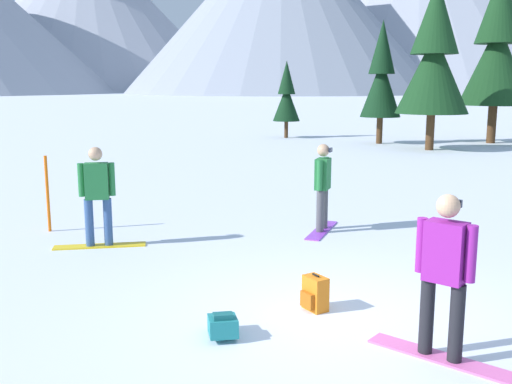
{
  "coord_description": "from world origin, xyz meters",
  "views": [
    {
      "loc": [
        -2.16,
        -6.62,
        2.85
      ],
      "look_at": [
        -0.66,
        3.31,
        1.0
      ],
      "focal_mm": 41.39,
      "sensor_mm": 36.0,
      "label": 1
    }
  ],
  "objects_px": {
    "backpack_orange": "(315,294)",
    "snowboarder_foreground": "(444,274)",
    "snowboarder_midground": "(97,195)",
    "pine_tree_twin": "(434,58)",
    "trail_marker_pole": "(48,194)",
    "pine_tree_tall": "(497,48)",
    "snowboarder_background": "(323,186)",
    "backpack_teal": "(223,325)",
    "pine_tree_broad": "(287,96)",
    "pine_tree_young": "(381,77)"
  },
  "relations": [
    {
      "from": "snowboarder_foreground",
      "to": "snowboarder_background",
      "type": "bearing_deg",
      "value": 88.11
    },
    {
      "from": "pine_tree_twin",
      "to": "backpack_orange",
      "type": "bearing_deg",
      "value": -118.78
    },
    {
      "from": "snowboarder_foreground",
      "to": "pine_tree_twin",
      "type": "xyz_separation_m",
      "value": [
        8.53,
        18.81,
        2.99
      ]
    },
    {
      "from": "snowboarder_foreground",
      "to": "pine_tree_tall",
      "type": "height_order",
      "value": "pine_tree_tall"
    },
    {
      "from": "pine_tree_young",
      "to": "snowboarder_midground",
      "type": "bearing_deg",
      "value": -124.01
    },
    {
      "from": "snowboarder_foreground",
      "to": "pine_tree_twin",
      "type": "relative_size",
      "value": 0.25
    },
    {
      "from": "trail_marker_pole",
      "to": "pine_tree_tall",
      "type": "bearing_deg",
      "value": 39.9
    },
    {
      "from": "snowboarder_foreground",
      "to": "backpack_teal",
      "type": "relative_size",
      "value": 3.31
    },
    {
      "from": "snowboarder_background",
      "to": "pine_tree_tall",
      "type": "height_order",
      "value": "pine_tree_tall"
    },
    {
      "from": "snowboarder_background",
      "to": "backpack_orange",
      "type": "xyz_separation_m",
      "value": [
        -1.15,
        -3.99,
        -0.69
      ]
    },
    {
      "from": "snowboarder_midground",
      "to": "snowboarder_background",
      "type": "relative_size",
      "value": 1.04
    },
    {
      "from": "pine_tree_broad",
      "to": "pine_tree_twin",
      "type": "xyz_separation_m",
      "value": [
        5.02,
        -6.71,
        1.71
      ]
    },
    {
      "from": "trail_marker_pole",
      "to": "pine_tree_young",
      "type": "distance_m",
      "value": 20.06
    },
    {
      "from": "backpack_teal",
      "to": "pine_tree_twin",
      "type": "xyz_separation_m",
      "value": [
        10.74,
        17.93,
        3.78
      ]
    },
    {
      "from": "snowboarder_foreground",
      "to": "pine_tree_twin",
      "type": "bearing_deg",
      "value": 65.6
    },
    {
      "from": "snowboarder_midground",
      "to": "trail_marker_pole",
      "type": "distance_m",
      "value": 1.7
    },
    {
      "from": "trail_marker_pole",
      "to": "pine_tree_twin",
      "type": "height_order",
      "value": "pine_tree_twin"
    },
    {
      "from": "pine_tree_tall",
      "to": "pine_tree_broad",
      "type": "height_order",
      "value": "pine_tree_tall"
    },
    {
      "from": "backpack_orange",
      "to": "pine_tree_broad",
      "type": "relative_size",
      "value": 0.12
    },
    {
      "from": "snowboarder_midground",
      "to": "backpack_teal",
      "type": "bearing_deg",
      "value": -66.25
    },
    {
      "from": "pine_tree_twin",
      "to": "backpack_teal",
      "type": "bearing_deg",
      "value": -120.91
    },
    {
      "from": "backpack_orange",
      "to": "snowboarder_foreground",
      "type": "bearing_deg",
      "value": -57.45
    },
    {
      "from": "backpack_teal",
      "to": "pine_tree_tall",
      "type": "bearing_deg",
      "value": 53.6
    },
    {
      "from": "snowboarder_background",
      "to": "pine_tree_tall",
      "type": "xyz_separation_m",
      "value": [
        12.64,
        15.75,
        3.62
      ]
    },
    {
      "from": "pine_tree_broad",
      "to": "pine_tree_twin",
      "type": "height_order",
      "value": "pine_tree_twin"
    },
    {
      "from": "backpack_teal",
      "to": "trail_marker_pole",
      "type": "bearing_deg",
      "value": 118.24
    },
    {
      "from": "snowboarder_foreground",
      "to": "backpack_teal",
      "type": "bearing_deg",
      "value": 158.31
    },
    {
      "from": "snowboarder_foreground",
      "to": "snowboarder_background",
      "type": "height_order",
      "value": "snowboarder_foreground"
    },
    {
      "from": "pine_tree_tall",
      "to": "pine_tree_twin",
      "type": "xyz_separation_m",
      "value": [
        -4.29,
        -2.45,
        -0.61
      ]
    },
    {
      "from": "snowboarder_background",
      "to": "pine_tree_twin",
      "type": "xyz_separation_m",
      "value": [
        8.35,
        13.31,
        3.02
      ]
    },
    {
      "from": "trail_marker_pole",
      "to": "pine_tree_tall",
      "type": "distance_m",
      "value": 23.67
    },
    {
      "from": "snowboarder_foreground",
      "to": "trail_marker_pole",
      "type": "distance_m",
      "value": 8.09
    },
    {
      "from": "snowboarder_midground",
      "to": "pine_tree_twin",
      "type": "bearing_deg",
      "value": 47.79
    },
    {
      "from": "pine_tree_tall",
      "to": "pine_tree_broad",
      "type": "bearing_deg",
      "value": 155.39
    },
    {
      "from": "snowboarder_background",
      "to": "trail_marker_pole",
      "type": "relative_size",
      "value": 1.15
    },
    {
      "from": "pine_tree_tall",
      "to": "snowboarder_foreground",
      "type": "bearing_deg",
      "value": -121.1
    },
    {
      "from": "backpack_orange",
      "to": "backpack_teal",
      "type": "bearing_deg",
      "value": -152.64
    },
    {
      "from": "snowboarder_midground",
      "to": "snowboarder_background",
      "type": "distance_m",
      "value": 4.23
    },
    {
      "from": "backpack_teal",
      "to": "backpack_orange",
      "type": "xyz_separation_m",
      "value": [
        1.24,
        0.64,
        0.07
      ]
    },
    {
      "from": "pine_tree_tall",
      "to": "pine_tree_broad",
      "type": "relative_size",
      "value": 2.05
    },
    {
      "from": "snowboarder_foreground",
      "to": "pine_tree_broad",
      "type": "height_order",
      "value": "pine_tree_broad"
    },
    {
      "from": "pine_tree_broad",
      "to": "pine_tree_twin",
      "type": "bearing_deg",
      "value": -53.22
    },
    {
      "from": "snowboarder_midground",
      "to": "pine_tree_tall",
      "type": "xyz_separation_m",
      "value": [
        16.83,
        16.27,
        3.59
      ]
    },
    {
      "from": "backpack_teal",
      "to": "pine_tree_tall",
      "type": "distance_m",
      "value": 25.7
    },
    {
      "from": "snowboarder_foreground",
      "to": "pine_tree_young",
      "type": "relative_size",
      "value": 0.3
    },
    {
      "from": "snowboarder_midground",
      "to": "pine_tree_twin",
      "type": "height_order",
      "value": "pine_tree_twin"
    },
    {
      "from": "backpack_teal",
      "to": "trail_marker_pole",
      "type": "xyz_separation_m",
      "value": [
        -2.9,
        5.39,
        0.6
      ]
    },
    {
      "from": "snowboarder_midground",
      "to": "backpack_teal",
      "type": "relative_size",
      "value": 3.34
    },
    {
      "from": "trail_marker_pole",
      "to": "backpack_teal",
      "type": "bearing_deg",
      "value": -61.76
    },
    {
      "from": "backpack_orange",
      "to": "pine_tree_young",
      "type": "relative_size",
      "value": 0.08
    }
  ]
}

